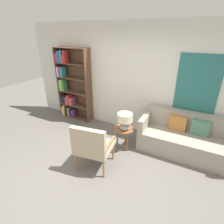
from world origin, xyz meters
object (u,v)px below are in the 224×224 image
(armchair, at_px, (92,145))
(couch, at_px, (186,139))
(bookshelf, at_px, (70,87))
(table_lamp, at_px, (125,120))
(side_table, at_px, (124,131))

(armchair, bearing_deg, couch, 43.41)
(bookshelf, distance_m, armchair, 2.51)
(armchair, bearing_deg, table_lamp, 71.41)
(couch, height_order, side_table, couch)
(bookshelf, distance_m, side_table, 2.29)
(bookshelf, xyz_separation_m, armchair, (1.84, -1.65, -0.43))
(bookshelf, bearing_deg, side_table, -20.26)
(bookshelf, bearing_deg, couch, -4.19)
(table_lamp, bearing_deg, bookshelf, 159.04)
(couch, bearing_deg, side_table, -157.09)
(armchair, relative_size, table_lamp, 2.51)
(bookshelf, xyz_separation_m, table_lamp, (2.13, -0.81, -0.23))
(bookshelf, xyz_separation_m, couch, (3.33, -0.24, -0.65))
(bookshelf, height_order, armchair, bookshelf)
(armchair, height_order, table_lamp, armchair)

